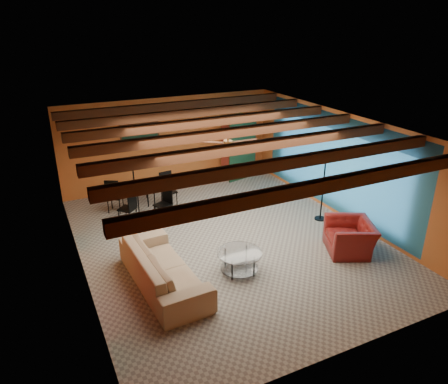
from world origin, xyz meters
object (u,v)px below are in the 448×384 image
coffee_table (239,262)px  vase (141,175)px  sofa (163,268)px  armoire (239,150)px  potted_plant (239,114)px  dining_table (143,195)px  floor_lamp (323,187)px  armchair (350,237)px

coffee_table → vase: (-0.97, 3.68, 0.81)m
sofa → vase: bearing=-12.2°
sofa → armoire: size_ratio=1.42×
vase → potted_plant: bearing=20.5°
dining_table → vase: size_ratio=9.84×
floor_lamp → coffee_table: bearing=-157.3°
armoire → potted_plant: 1.16m
potted_plant → sofa: bearing=-130.8°
armoire → floor_lamp: armoire is taller
dining_table → coffee_table: bearing=-75.2°
coffee_table → floor_lamp: bearing=22.7°
sofa → coffee_table: bearing=-102.2°
sofa → potted_plant: (4.10, 4.76, 1.69)m
armchair → coffee_table: armchair is taller
sofa → armoire: armoire is taller
coffee_table → dining_table: dining_table is taller
potted_plant → armoire: bearing=0.0°
armchair → potted_plant: 5.58m
armoire → floor_lamp: size_ratio=1.00×
sofa → dining_table: size_ratio=1.41×
vase → sofa: bearing=-99.2°
potted_plant → vase: potted_plant is taller
sofa → vase: vase is taller
dining_table → floor_lamp: 4.69m
floor_lamp → armoire: bearing=96.9°
armchair → vase: vase is taller
floor_lamp → vase: (-3.99, 2.42, 0.14)m
coffee_table → potted_plant: potted_plant is taller
sofa → armchair: (4.13, -0.55, -0.03)m
armchair → vase: bearing=-113.4°
sofa → floor_lamp: (4.55, 1.02, 0.53)m
armchair → vase: (-3.57, 3.98, 0.70)m
sofa → armchair: bearing=-100.6°
sofa → potted_plant: potted_plant is taller
armchair → dining_table: bearing=-113.4°
coffee_table → armoire: (2.57, 5.00, 0.67)m
armoire → floor_lamp: (0.45, -3.74, -0.00)m
floor_lamp → vase: floor_lamp is taller
floor_lamp → potted_plant: (-0.45, 3.74, 1.16)m
coffee_table → potted_plant: (2.57, 5.00, 1.83)m
armchair → dining_table: 5.35m
dining_table → potted_plant: bearing=20.5°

